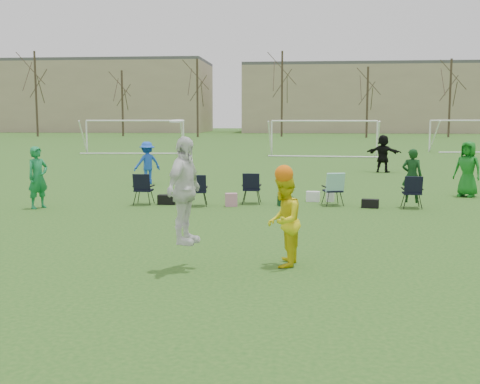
# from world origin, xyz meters

# --- Properties ---
(ground) EXTENTS (260.00, 260.00, 0.00)m
(ground) POSITION_xyz_m (0.00, 0.00, 0.00)
(ground) COLOR #225119
(ground) RESTS_ON ground
(fielder_green_near) EXTENTS (0.72, 0.80, 1.84)m
(fielder_green_near) POSITION_xyz_m (-5.43, 6.62, 0.92)
(fielder_green_near) COLOR #167C40
(fielder_green_near) RESTS_ON ground
(fielder_blue) EXTENTS (1.27, 1.17, 1.71)m
(fielder_blue) POSITION_xyz_m (-3.80, 13.19, 0.86)
(fielder_blue) COLOR blue
(fielder_blue) RESTS_ON ground
(fielder_green_far) EXTENTS (1.09, 1.04, 1.88)m
(fielder_green_far) POSITION_xyz_m (7.95, 10.53, 0.94)
(fielder_green_far) COLOR #136C1B
(fielder_green_far) RESTS_ON ground
(fielder_black) EXTENTS (1.78, 1.16, 1.84)m
(fielder_black) POSITION_xyz_m (6.35, 19.40, 0.92)
(fielder_black) COLOR black
(fielder_black) RESTS_ON ground
(center_contest) EXTENTS (2.47, 1.45, 2.66)m
(center_contest) POSITION_xyz_m (1.05, 0.13, 1.16)
(center_contest) COLOR white
(center_contest) RESTS_ON ground
(sideline_setup) EXTENTS (8.77, 1.82, 1.76)m
(sideline_setup) POSITION_xyz_m (1.98, 7.87, 0.53)
(sideline_setup) COLOR #0E3613
(sideline_setup) RESTS_ON ground
(goal_left) EXTENTS (7.39, 0.76, 2.46)m
(goal_left) POSITION_xyz_m (-10.00, 34.00, 1.92)
(goal_left) COLOR white
(goal_left) RESTS_ON ground
(goal_mid) EXTENTS (7.40, 0.63, 2.46)m
(goal_mid) POSITION_xyz_m (4.00, 32.00, 1.92)
(goal_mid) COLOR white
(goal_mid) RESTS_ON ground
(goal_right) EXTENTS (7.35, 1.14, 2.46)m
(goal_right) POSITION_xyz_m (16.00, 38.00, 1.92)
(goal_right) COLOR white
(goal_right) RESTS_ON ground
(tree_line) EXTENTS (110.28, 3.28, 11.40)m
(tree_line) POSITION_xyz_m (0.24, 69.85, 5.09)
(tree_line) COLOR #382B21
(tree_line) RESTS_ON ground
(building_row) EXTENTS (126.00, 16.00, 13.00)m
(building_row) POSITION_xyz_m (6.73, 96.00, 5.99)
(building_row) COLOR tan
(building_row) RESTS_ON ground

